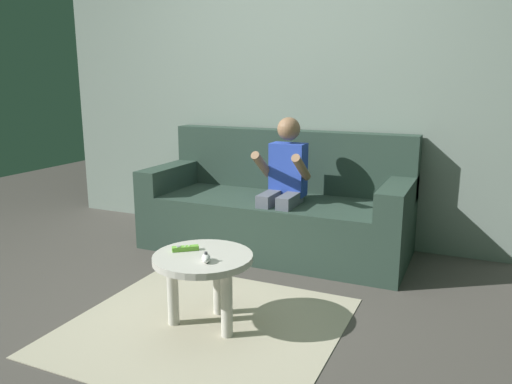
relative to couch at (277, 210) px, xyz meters
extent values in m
plane|color=#4C4742|center=(0.01, -1.37, -0.31)|extent=(8.90, 8.90, 0.00)
cube|color=gray|center=(0.01, 0.39, 0.94)|extent=(4.45, 0.05, 2.50)
cube|color=#2D4238|center=(0.00, -0.06, -0.10)|extent=(1.99, 0.80, 0.42)
cube|color=#2D4238|center=(0.00, 0.26, 0.35)|extent=(1.99, 0.16, 0.48)
cube|color=#2D4238|center=(-0.90, -0.06, 0.20)|extent=(0.18, 0.80, 0.19)
cube|color=#2D4238|center=(0.90, -0.06, 0.20)|extent=(0.18, 0.80, 0.19)
cylinder|color=slate|center=(0.05, -0.41, -0.10)|extent=(0.08, 0.08, 0.42)
cylinder|color=slate|center=(0.20, -0.41, -0.10)|extent=(0.08, 0.08, 0.42)
cube|color=slate|center=(0.05, -0.25, 0.15)|extent=(0.10, 0.31, 0.10)
cube|color=slate|center=(0.20, -0.25, 0.15)|extent=(0.10, 0.31, 0.10)
cube|color=blue|center=(0.12, -0.10, 0.34)|extent=(0.25, 0.15, 0.38)
cylinder|color=#936B4C|center=(-0.03, -0.24, 0.39)|extent=(0.06, 0.28, 0.22)
cylinder|color=#936B4C|center=(0.27, -0.24, 0.39)|extent=(0.06, 0.28, 0.22)
sphere|color=#936B4C|center=(0.12, -0.10, 0.64)|extent=(0.17, 0.17, 0.17)
cylinder|color=beige|center=(0.12, -1.34, 0.08)|extent=(0.52, 0.52, 0.04)
cylinder|color=beige|center=(-0.04, -1.38, -0.12)|extent=(0.06, 0.06, 0.37)
cylinder|color=beige|center=(0.28, -1.38, -0.12)|extent=(0.06, 0.06, 0.37)
cylinder|color=beige|center=(0.12, -1.18, -0.12)|extent=(0.06, 0.06, 0.37)
cube|color=#BCB299|center=(0.12, -1.34, -0.30)|extent=(1.39, 1.33, 0.01)
cube|color=#72C638|center=(0.01, -1.32, 0.11)|extent=(0.13, 0.12, 0.02)
cylinder|color=#99999E|center=(-0.02, -1.34, 0.12)|extent=(0.02, 0.02, 0.00)
cylinder|color=silver|center=(0.01, -1.32, 0.12)|extent=(0.01, 0.01, 0.00)
cylinder|color=silver|center=(0.02, -1.31, 0.12)|extent=(0.01, 0.01, 0.00)
ellipsoid|color=white|center=(0.19, -1.42, 0.12)|extent=(0.08, 0.10, 0.04)
cylinder|color=#4C4C51|center=(0.19, -1.42, 0.14)|extent=(0.02, 0.02, 0.01)
camera|label=1|loc=(1.38, -3.46, 0.98)|focal=35.18mm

